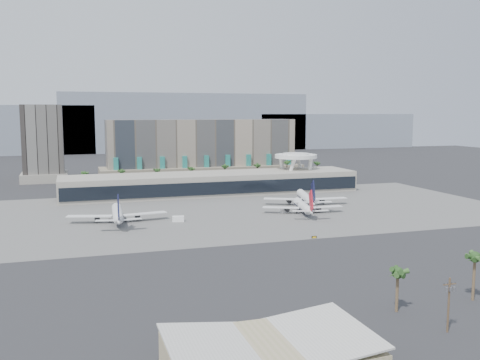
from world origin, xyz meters
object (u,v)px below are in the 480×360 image
object	(u,v)px
utility_pole	(449,300)
airliner_centre	(303,206)
airliner_left	(117,214)
service_vehicle_b	(285,211)
service_vehicle_a	(178,219)
airliner_right	(306,198)
taxiway_sign	(314,237)

from	to	relation	value
utility_pole	airliner_centre	bearing A→B (deg)	78.65
utility_pole	airliner_left	world-z (taller)	airliner_left
airliner_centre	service_vehicle_b	distance (m)	8.79
airliner_left	service_vehicle_a	xyz separation A→B (m)	(25.02, -6.16, -2.59)
airliner_left	service_vehicle_a	distance (m)	25.90
airliner_left	airliner_right	xyz separation A→B (m)	(94.86, 15.08, 0.04)
service_vehicle_a	service_vehicle_b	distance (m)	52.01
airliner_centre	airliner_right	world-z (taller)	airliner_right
airliner_centre	airliner_right	bearing A→B (deg)	74.75
taxiway_sign	service_vehicle_a	bearing A→B (deg)	133.37
airliner_centre	service_vehicle_a	size ratio (longest dim) A/B	7.72
utility_pole	service_vehicle_b	distance (m)	139.55
service_vehicle_a	taxiway_sign	world-z (taller)	service_vehicle_a
utility_pole	airliner_left	distance (m)	150.50
service_vehicle_a	service_vehicle_b	xyz separation A→B (m)	(51.76, 5.10, -0.21)
service_vehicle_b	airliner_centre	bearing A→B (deg)	-27.43
service_vehicle_a	airliner_centre	bearing A→B (deg)	11.48
utility_pole	service_vehicle_b	size ratio (longest dim) A/B	3.05
airliner_centre	airliner_right	distance (m)	22.70
service_vehicle_b	taxiway_sign	world-z (taller)	service_vehicle_b
taxiway_sign	airliner_right	bearing A→B (deg)	68.49
airliner_right	service_vehicle_a	bearing A→B (deg)	-148.69
utility_pole	airliner_centre	size ratio (longest dim) A/B	0.31
utility_pole	service_vehicle_a	bearing A→B (deg)	103.66
airliner_left	service_vehicle_a	size ratio (longest dim) A/B	8.74
airliner_right	service_vehicle_b	world-z (taller)	airliner_right
utility_pole	taxiway_sign	xyz separation A→B (m)	(10.15, 86.97, -6.68)
service_vehicle_a	taxiway_sign	bearing A→B (deg)	-36.93
airliner_centre	airliner_right	size ratio (longest dim) A/B	0.89
airliner_right	airliner_left	bearing A→B (deg)	-156.58
airliner_left	utility_pole	bearing A→B (deg)	-64.37
service_vehicle_a	airliner_left	bearing A→B (deg)	176.52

